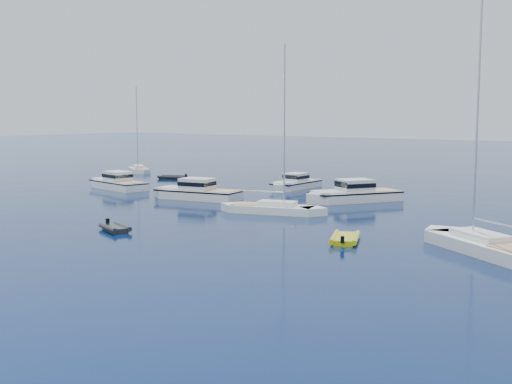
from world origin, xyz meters
TOP-DOWN VIEW (x-y plane):
  - motor_cruiser_centre at (-12.55, 32.59)m, footprint 10.83×4.96m
  - motor_cruiser_far_l at (-26.11, 34.30)m, footprint 10.42×5.10m
  - motor_cruiser_distant at (1.39, 40.28)m, footprint 8.50×10.89m
  - motor_cruiser_horizon at (-9.42, 46.54)m, footprint 2.75×8.81m
  - sailboat_mid_r at (19.52, 23.38)m, footprint 11.93×9.63m
  - sailboat_centre at (-0.69, 29.28)m, footprint 10.60×5.40m
  - sailboat_far_l at (-40.38, 51.60)m, footprint 8.71×7.05m
  - tender_yellow at (10.69, 21.42)m, footprint 3.67×4.65m
  - tender_grey_near at (-5.06, 14.99)m, footprint 3.56×2.79m
  - tender_grey_far at (-28.98, 46.74)m, footprint 4.35×3.31m

SIDE VIEW (x-z plane):
  - motor_cruiser_centre at x=-12.55m, z-range -1.37..1.37m
  - motor_cruiser_far_l at x=-26.11m, z-range -1.31..1.31m
  - motor_cruiser_distant at x=1.39m, z-range -1.41..1.41m
  - motor_cruiser_horizon at x=-9.42m, z-range -1.15..1.15m
  - sailboat_mid_r at x=19.52m, z-range -9.04..9.04m
  - sailboat_centre at x=-0.69m, z-range -7.54..7.54m
  - sailboat_far_l at x=-40.38m, z-range -6.60..6.60m
  - tender_yellow at x=10.69m, z-range -0.47..0.47m
  - tender_grey_near at x=-5.06m, z-range -0.47..0.47m
  - tender_grey_far at x=-28.98m, z-range -0.47..0.47m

